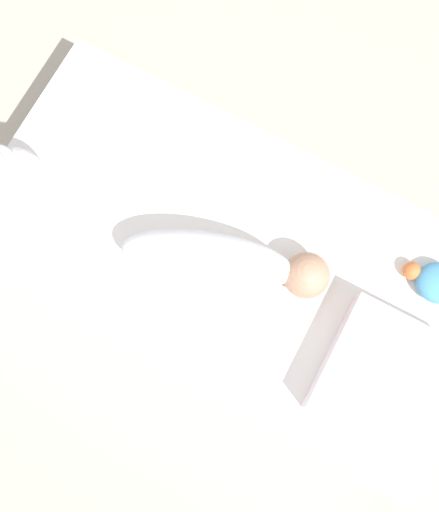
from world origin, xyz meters
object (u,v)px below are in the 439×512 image
(swaddled_baby, at_px, (222,262))
(bunny_plush, at_px, (10,178))
(pillow, at_px, (379,375))
(turtle_plush, at_px, (434,281))

(swaddled_baby, relative_size, bunny_plush, 1.56)
(pillow, distance_m, bunny_plush, 1.14)
(swaddled_baby, relative_size, turtle_plush, 3.52)
(pillow, relative_size, bunny_plush, 0.92)
(swaddled_baby, xyz_separation_m, turtle_plush, (-0.55, -0.24, -0.05))
(swaddled_baby, distance_m, pillow, 0.52)
(swaddled_baby, xyz_separation_m, bunny_plush, (0.62, 0.07, 0.04))
(pillow, bearing_deg, swaddled_baby, -7.71)
(pillow, bearing_deg, turtle_plush, -96.03)
(bunny_plush, bearing_deg, turtle_plush, -165.06)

